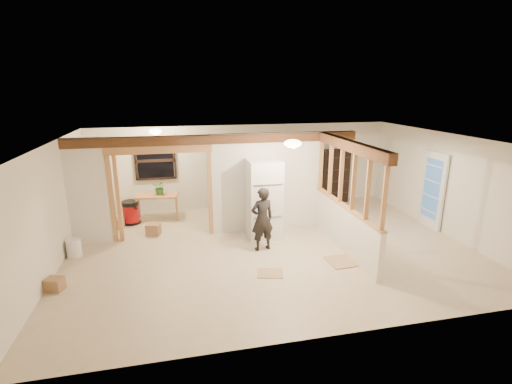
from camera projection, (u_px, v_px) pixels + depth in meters
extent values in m
cube|color=beige|center=(271.00, 248.00, 8.56)|extent=(9.00, 6.50, 0.01)
cube|color=white|center=(272.00, 140.00, 7.88)|extent=(9.00, 6.50, 0.01)
cube|color=silver|center=(244.00, 166.00, 11.27)|extent=(9.00, 0.01, 2.50)
cube|color=silver|center=(331.00, 260.00, 5.17)|extent=(9.00, 0.01, 2.50)
cube|color=silver|center=(50.00, 210.00, 7.29)|extent=(0.01, 6.50, 2.50)
cube|color=silver|center=(447.00, 185.00, 9.15)|extent=(0.01, 6.50, 2.50)
cube|color=silver|center=(88.00, 192.00, 8.51)|extent=(0.90, 0.12, 2.50)
cube|color=silver|center=(267.00, 182.00, 9.39)|extent=(2.80, 0.12, 2.50)
cube|color=tan|center=(162.00, 194.00, 8.89)|extent=(2.46, 0.14, 2.20)
cube|color=#56341D|center=(219.00, 139.00, 8.83)|extent=(7.00, 0.18, 0.22)
cube|color=#56341D|center=(350.00, 146.00, 7.87)|extent=(0.18, 3.30, 0.22)
cube|color=silver|center=(344.00, 228.00, 8.38)|extent=(0.12, 3.20, 1.00)
cube|color=tan|center=(347.00, 178.00, 8.06)|extent=(0.14, 3.20, 1.32)
cube|color=black|center=(155.00, 161.00, 10.58)|extent=(1.12, 0.10, 1.10)
cube|color=white|center=(432.00, 190.00, 9.58)|extent=(0.12, 0.86, 2.00)
ellipsoid|color=#FFEABF|center=(293.00, 143.00, 7.48)|extent=(0.36, 0.36, 0.16)
ellipsoid|color=#FFEABF|center=(155.00, 131.00, 9.53)|extent=(0.32, 0.32, 0.14)
ellipsoid|color=#FFD88C|center=(176.00, 146.00, 9.05)|extent=(0.07, 0.07, 0.07)
cube|color=white|center=(264.00, 199.00, 9.01)|extent=(0.79, 0.77, 1.92)
imported|color=black|center=(262.00, 219.00, 8.28)|extent=(0.60, 0.45, 1.47)
cube|color=tan|center=(158.00, 207.00, 10.32)|extent=(1.20, 0.71, 0.72)
imported|color=#245E28|center=(160.00, 187.00, 10.18)|extent=(0.45, 0.43, 0.40)
cylinder|color=#970B0E|center=(131.00, 212.00, 10.00)|extent=(0.62, 0.62, 0.64)
cube|color=black|center=(335.00, 176.00, 11.79)|extent=(0.85, 0.28, 1.69)
cylinder|color=white|center=(74.00, 248.00, 8.08)|extent=(0.36, 0.36, 0.39)
cube|color=#9B704B|center=(153.00, 229.00, 9.30)|extent=(0.39, 0.35, 0.28)
cube|color=#9B704B|center=(118.00, 224.00, 9.68)|extent=(0.31, 0.31, 0.27)
cube|color=#9B704B|center=(54.00, 284.00, 6.74)|extent=(0.36, 0.32, 0.24)
cube|color=tan|center=(342.00, 261.00, 7.87)|extent=(0.62, 0.62, 0.02)
cube|color=tan|center=(270.00, 273.00, 7.37)|extent=(0.58, 0.51, 0.02)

